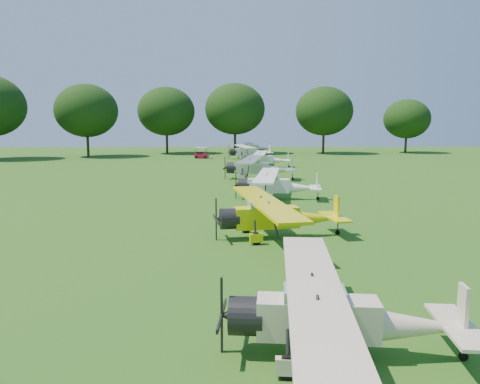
{
  "coord_description": "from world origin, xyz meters",
  "views": [
    {
      "loc": [
        -2.29,
        -30.67,
        5.69
      ],
      "look_at": [
        -1.93,
        -1.84,
        1.4
      ],
      "focal_mm": 35.0,
      "sensor_mm": 36.0,
      "label": 1
    }
  ],
  "objects_px": {
    "aircraft_4": "(257,166)",
    "aircraft_6": "(249,151)",
    "aircraft_1": "(337,312)",
    "aircraft_2": "(276,214)",
    "aircraft_7": "(253,147)",
    "aircraft_5": "(264,158)",
    "aircraft_3": "(275,183)",
    "golf_cart": "(201,155)"
  },
  "relations": [
    {
      "from": "aircraft_2",
      "to": "golf_cart",
      "type": "xyz_separation_m",
      "value": [
        -7.37,
        52.34,
        -0.63
      ]
    },
    {
      "from": "aircraft_2",
      "to": "aircraft_3",
      "type": "height_order",
      "value": "aircraft_2"
    },
    {
      "from": "aircraft_5",
      "to": "golf_cart",
      "type": "relative_size",
      "value": 4.45
    },
    {
      "from": "aircraft_2",
      "to": "aircraft_5",
      "type": "bearing_deg",
      "value": 77.58
    },
    {
      "from": "aircraft_5",
      "to": "aircraft_4",
      "type": "bearing_deg",
      "value": -90.54
    },
    {
      "from": "aircraft_6",
      "to": "aircraft_7",
      "type": "xyz_separation_m",
      "value": [
        1.13,
        12.75,
        -0.08
      ]
    },
    {
      "from": "aircraft_1",
      "to": "aircraft_3",
      "type": "bearing_deg",
      "value": 93.66
    },
    {
      "from": "aircraft_4",
      "to": "aircraft_7",
      "type": "distance_m",
      "value": 39.69
    },
    {
      "from": "aircraft_1",
      "to": "aircraft_6",
      "type": "xyz_separation_m",
      "value": [
        -0.15,
        63.11,
        0.16
      ]
    },
    {
      "from": "aircraft_2",
      "to": "aircraft_7",
      "type": "distance_m",
      "value": 63.85
    },
    {
      "from": "aircraft_3",
      "to": "aircraft_2",
      "type": "bearing_deg",
      "value": -87.0
    },
    {
      "from": "aircraft_1",
      "to": "aircraft_6",
      "type": "bearing_deg",
      "value": 95.16
    },
    {
      "from": "aircraft_2",
      "to": "aircraft_4",
      "type": "bearing_deg",
      "value": 79.82
    },
    {
      "from": "aircraft_2",
      "to": "aircraft_6",
      "type": "bearing_deg",
      "value": 80.1
    },
    {
      "from": "aircraft_6",
      "to": "aircraft_1",
      "type": "bearing_deg",
      "value": -99.08
    },
    {
      "from": "aircraft_1",
      "to": "aircraft_2",
      "type": "distance_m",
      "value": 12.03
    },
    {
      "from": "aircraft_4",
      "to": "aircraft_2",
      "type": "bearing_deg",
      "value": -82.1
    },
    {
      "from": "aircraft_4",
      "to": "aircraft_7",
      "type": "height_order",
      "value": "aircraft_4"
    },
    {
      "from": "aircraft_3",
      "to": "aircraft_7",
      "type": "bearing_deg",
      "value": 97.21
    },
    {
      "from": "aircraft_2",
      "to": "aircraft_7",
      "type": "relative_size",
      "value": 1.0
    },
    {
      "from": "aircraft_2",
      "to": "aircraft_6",
      "type": "distance_m",
      "value": 51.09
    },
    {
      "from": "aircraft_4",
      "to": "aircraft_6",
      "type": "distance_m",
      "value": 26.92
    },
    {
      "from": "aircraft_1",
      "to": "aircraft_4",
      "type": "distance_m",
      "value": 36.18
    },
    {
      "from": "aircraft_2",
      "to": "aircraft_3",
      "type": "xyz_separation_m",
      "value": [
        0.97,
        11.84,
        -0.03
      ]
    },
    {
      "from": "aircraft_4",
      "to": "aircraft_5",
      "type": "relative_size",
      "value": 1.14
    },
    {
      "from": "aircraft_5",
      "to": "aircraft_6",
      "type": "xyz_separation_m",
      "value": [
        -1.58,
        13.69,
        0.13
      ]
    },
    {
      "from": "aircraft_6",
      "to": "aircraft_2",
      "type": "bearing_deg",
      "value": -99.5
    },
    {
      "from": "aircraft_3",
      "to": "aircraft_5",
      "type": "xyz_separation_m",
      "value": [
        0.86,
        25.56,
        -0.02
      ]
    },
    {
      "from": "aircraft_7",
      "to": "golf_cart",
      "type": "xyz_separation_m",
      "value": [
        -8.74,
        -11.5,
        -0.62
      ]
    },
    {
      "from": "aircraft_2",
      "to": "aircraft_5",
      "type": "relative_size",
      "value": 1.04
    },
    {
      "from": "aircraft_5",
      "to": "aircraft_7",
      "type": "height_order",
      "value": "aircraft_7"
    },
    {
      "from": "aircraft_4",
      "to": "aircraft_6",
      "type": "relative_size",
      "value": 1.03
    },
    {
      "from": "aircraft_6",
      "to": "aircraft_7",
      "type": "distance_m",
      "value": 12.8
    },
    {
      "from": "aircraft_1",
      "to": "aircraft_6",
      "type": "distance_m",
      "value": 63.11
    },
    {
      "from": "aircraft_4",
      "to": "aircraft_5",
      "type": "xyz_separation_m",
      "value": [
        1.59,
        13.23,
        -0.16
      ]
    },
    {
      "from": "aircraft_4",
      "to": "golf_cart",
      "type": "height_order",
      "value": "aircraft_4"
    },
    {
      "from": "aircraft_3",
      "to": "golf_cart",
      "type": "xyz_separation_m",
      "value": [
        -8.33,
        40.5,
        -0.6
      ]
    },
    {
      "from": "aircraft_2",
      "to": "golf_cart",
      "type": "bearing_deg",
      "value": 88.39
    },
    {
      "from": "aircraft_4",
      "to": "aircraft_1",
      "type": "bearing_deg",
      "value": -81.27
    },
    {
      "from": "aircraft_6",
      "to": "golf_cart",
      "type": "distance_m",
      "value": 7.75
    },
    {
      "from": "aircraft_1",
      "to": "aircraft_6",
      "type": "relative_size",
      "value": 0.88
    },
    {
      "from": "aircraft_2",
      "to": "aircraft_5",
      "type": "distance_m",
      "value": 37.44
    }
  ]
}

